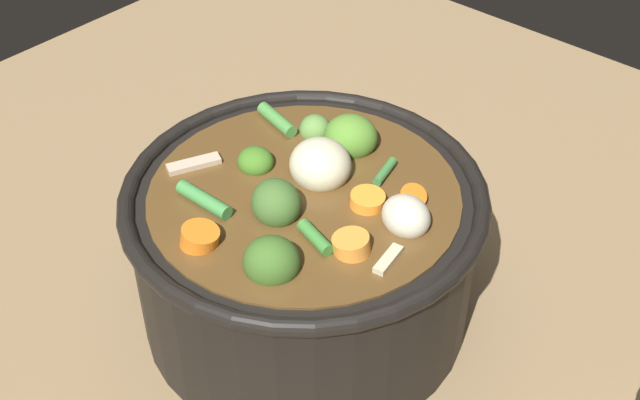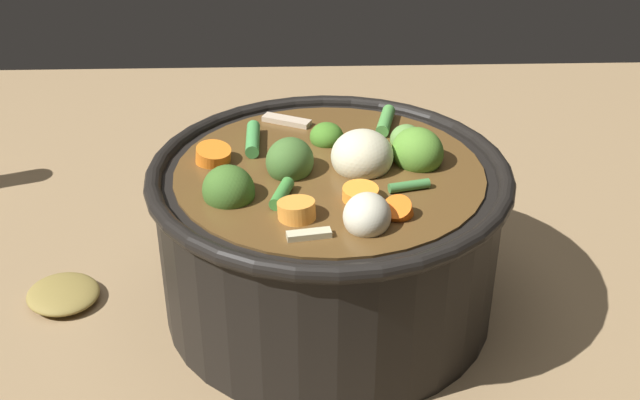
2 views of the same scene
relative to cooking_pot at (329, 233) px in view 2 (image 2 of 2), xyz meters
The scene contains 3 objects.
ground_plane 0.07m from the cooking_pot, 34.24° to the left, with size 1.10×1.10×0.00m, color #8C704C.
cooking_pot is the anchor object (origin of this frame).
wooden_spoon 0.27m from the cooking_pot, 97.03° to the left, with size 0.22×0.22×0.01m.
Camera 2 is at (-0.54, 0.03, 0.42)m, focal length 45.35 mm.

